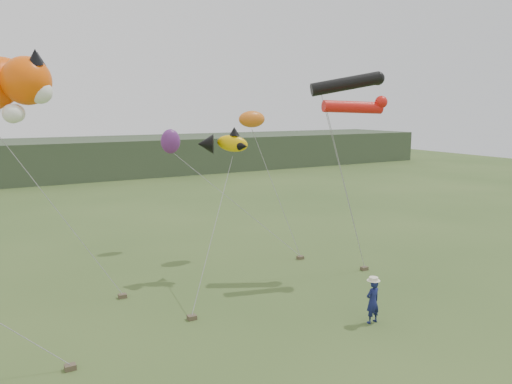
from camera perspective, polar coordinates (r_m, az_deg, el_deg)
ground at (r=17.08m, az=7.40°, el=-16.30°), size 120.00×120.00×0.00m
headland at (r=57.52m, az=-23.11°, el=3.34°), size 90.00×13.00×4.00m
festival_attendant at (r=18.23m, az=13.19°, el=-12.07°), size 0.60×0.41×1.58m
sandbag_anchors at (r=20.39m, az=-3.26°, el=-11.57°), size 13.73×5.79×0.16m
fish_kite at (r=21.94m, az=-3.83°, el=5.60°), size 2.43×1.59×1.18m
tube_kites at (r=22.59m, az=11.14°, el=11.19°), size 3.45×2.58×1.87m
misc_kites at (r=25.80m, az=-5.26°, el=7.01°), size 4.37×3.96×2.24m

